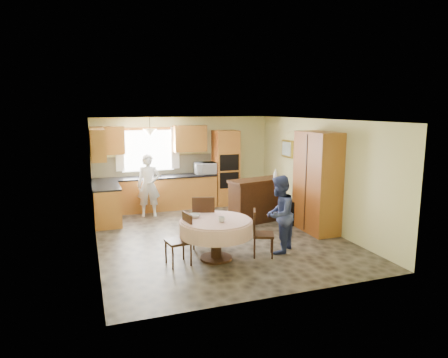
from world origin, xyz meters
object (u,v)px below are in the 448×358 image
oven_tower (226,168)px  person_dining (279,214)px  chair_back (204,219)px  dining_table (216,228)px  chair_right (260,231)px  cupboard (317,182)px  sideboard (257,202)px  chair_left (182,236)px  person_sink (149,186)px

oven_tower → person_dining: 4.04m
chair_back → dining_table: bearing=110.8°
dining_table → chair_right: 0.84m
cupboard → chair_back: size_ratio=2.12×
dining_table → chair_right: chair_right is taller
dining_table → sideboard: bearing=50.0°
chair_left → chair_back: size_ratio=0.87×
oven_tower → person_sink: (-2.29, -0.59, -0.26)m
oven_tower → person_sink: size_ratio=1.33×
person_dining → oven_tower: bearing=-138.2°
chair_right → person_dining: person_dining is taller
oven_tower → chair_right: oven_tower is taller
chair_left → chair_back: bearing=129.1°
dining_table → chair_back: size_ratio=1.26×
oven_tower → person_dining: (-0.35, -4.02, -0.31)m
cupboard → person_dining: bearing=-146.6°
cupboard → chair_right: 2.20m
chair_back → person_dining: person_dining is taller
sideboard → chair_back: bearing=-154.5°
oven_tower → cupboard: 3.26m
chair_left → person_sink: size_ratio=0.57×
sideboard → person_sink: 2.77m
dining_table → person_sink: size_ratio=0.83×
chair_back → person_dining: bearing=169.1°
cupboard → person_dining: cupboard is taller
chair_left → chair_back: (0.60, 0.67, 0.08)m
cupboard → person_sink: bearing=143.4°
sideboard → cupboard: 1.62m
sideboard → cupboard: bearing=-62.9°
chair_left → person_dining: 1.91m
chair_right → cupboard: bearing=-38.3°
oven_tower → chair_left: size_ratio=2.31×
oven_tower → dining_table: bearing=-112.0°
chair_right → person_sink: size_ratio=0.55×
chair_left → sideboard: bearing=122.0°
chair_left → chair_right: bearing=77.3°
oven_tower → person_dining: size_ratio=1.42×
oven_tower → chair_back: oven_tower is taller
dining_table → cupboard: bearing=18.6°
dining_table → person_dining: bearing=-1.6°
dining_table → chair_left: size_ratio=1.45×
oven_tower → chair_right: 4.19m
chair_left → person_dining: person_dining is taller
chair_back → person_dining: size_ratio=0.71×
person_sink → cupboard: bearing=-26.5°
oven_tower → chair_right: (-0.78, -4.08, -0.57)m
cupboard → dining_table: cupboard is taller
dining_table → chair_back: chair_back is taller
sideboard → person_dining: 2.15m
dining_table → person_sink: bearing=101.4°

